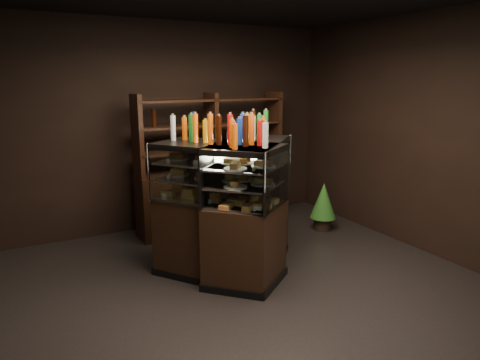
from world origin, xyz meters
name	(u,v)px	position (x,y,z in m)	size (l,w,h in m)	color
ground	(255,291)	(0.00, 0.00, 0.00)	(5.00, 5.00, 0.00)	black
room_shell	(256,105)	(0.00, 0.00, 1.94)	(5.02, 5.02, 3.01)	black
display_case	(234,230)	(0.03, 0.53, 0.51)	(1.80, 1.54, 1.52)	black
food_display	(234,175)	(0.03, 0.52, 1.16)	(1.34, 1.11, 0.47)	#DD884F
bottles_top	(234,129)	(0.03, 0.53, 1.66)	(1.16, 0.98, 0.30)	#B20C0A
potted_conifer	(324,200)	(1.85, 1.19, 0.46)	(0.38, 0.38, 0.80)	black
back_shelving	(212,188)	(0.44, 2.05, 0.61)	(2.24, 0.50, 2.00)	black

